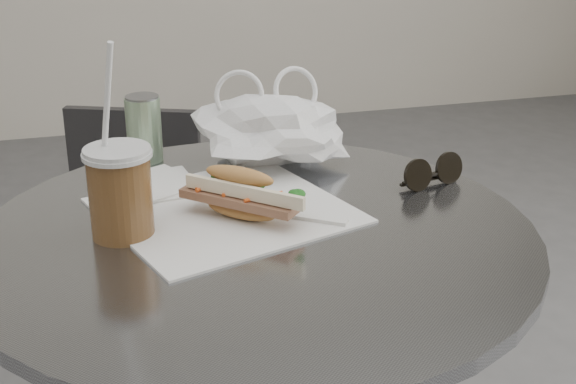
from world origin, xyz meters
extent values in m
cylinder|color=slate|center=(0.00, 0.20, 0.73)|extent=(0.76, 0.76, 0.02)
cylinder|color=#2E2E31|center=(-0.17, 0.77, 0.22)|extent=(0.06, 0.06, 0.44)
cylinder|color=#2E2E31|center=(-0.17, 0.77, 0.44)|extent=(0.37, 0.37, 0.02)
cube|color=#2E2E31|center=(-0.11, 0.93, 0.58)|extent=(0.28, 0.13, 0.26)
cube|color=white|center=(-0.03, 0.27, 0.74)|extent=(0.39, 0.38, 0.00)
ellipsoid|color=#BE8F48|center=(-0.01, 0.24, 0.75)|extent=(0.20, 0.20, 0.02)
cube|color=brown|center=(-0.01, 0.24, 0.77)|extent=(0.16, 0.15, 0.01)
ellipsoid|color=#BE8F48|center=(-0.01, 0.25, 0.80)|extent=(0.21, 0.20, 0.04)
cylinder|color=brown|center=(-0.17, 0.23, 0.80)|extent=(0.08, 0.08, 0.11)
cylinder|color=silver|center=(-0.17, 0.23, 0.86)|extent=(0.09, 0.09, 0.01)
cylinder|color=white|center=(-0.18, 0.24, 0.90)|extent=(0.04, 0.05, 0.21)
cylinder|color=black|center=(0.27, 0.28, 0.76)|extent=(0.05, 0.03, 0.05)
cylinder|color=black|center=(0.33, 0.29, 0.76)|extent=(0.05, 0.03, 0.05)
cube|color=black|center=(0.30, 0.28, 0.76)|extent=(0.02, 0.01, 0.00)
cube|color=white|center=(-0.12, 0.38, 0.74)|extent=(0.14, 0.14, 0.01)
cube|color=white|center=(-0.12, 0.38, 0.75)|extent=(0.16, 0.16, 0.00)
cylinder|color=#66A25E|center=(-0.11, 0.52, 0.79)|extent=(0.06, 0.06, 0.11)
cylinder|color=slate|center=(-0.11, 0.52, 0.85)|extent=(0.05, 0.05, 0.00)
camera|label=1|loc=(-0.21, -0.75, 1.20)|focal=50.00mm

